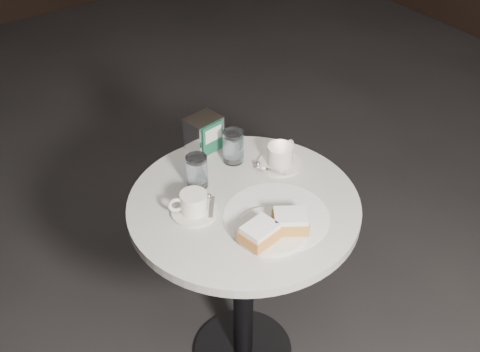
% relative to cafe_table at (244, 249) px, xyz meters
% --- Properties ---
extents(cafe_table, '(0.70, 0.70, 0.74)m').
position_rel_cafe_table_xyz_m(cafe_table, '(0.00, 0.00, 0.00)').
color(cafe_table, black).
rests_on(cafe_table, ground).
extents(sugar_spill, '(0.41, 0.41, 0.00)m').
position_rel_cafe_table_xyz_m(sugar_spill, '(0.04, -0.11, 0.20)').
color(sugar_spill, white).
rests_on(sugar_spill, cafe_table).
extents(beignet_plate, '(0.22, 0.22, 0.07)m').
position_rel_cafe_table_xyz_m(beignet_plate, '(-0.02, -0.17, 0.22)').
color(beignet_plate, silver).
rests_on(beignet_plate, cafe_table).
extents(coffee_cup_left, '(0.18, 0.18, 0.07)m').
position_rel_cafe_table_xyz_m(coffee_cup_left, '(-0.15, 0.04, 0.23)').
color(coffee_cup_left, silver).
rests_on(coffee_cup_left, cafe_table).
extents(coffee_cup_right, '(0.18, 0.18, 0.07)m').
position_rel_cafe_table_xyz_m(coffee_cup_right, '(0.20, 0.08, 0.23)').
color(coffee_cup_right, beige).
rests_on(coffee_cup_right, cafe_table).
extents(water_glass_left, '(0.07, 0.07, 0.11)m').
position_rel_cafe_table_xyz_m(water_glass_left, '(-0.07, 0.15, 0.25)').
color(water_glass_left, white).
rests_on(water_glass_left, cafe_table).
extents(water_glass_right, '(0.09, 0.09, 0.11)m').
position_rel_cafe_table_xyz_m(water_glass_right, '(0.09, 0.19, 0.25)').
color(water_glass_right, white).
rests_on(water_glass_right, cafe_table).
extents(napkin_dispenser, '(0.12, 0.10, 0.12)m').
position_rel_cafe_table_xyz_m(napkin_dispenser, '(0.05, 0.29, 0.26)').
color(napkin_dispenser, white).
rests_on(napkin_dispenser, cafe_table).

